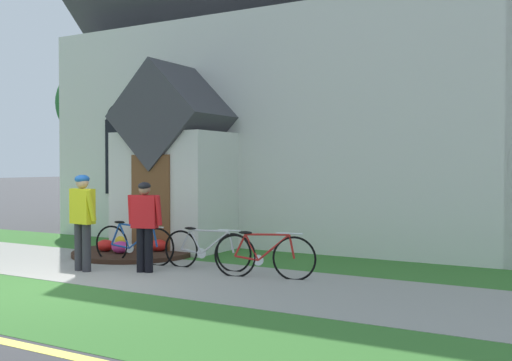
% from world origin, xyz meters
% --- Properties ---
extents(ground, '(140.00, 140.00, 0.00)m').
position_xyz_m(ground, '(0.00, 4.00, 0.00)').
color(ground, '#3D3D3F').
extents(sidewalk_slab, '(32.00, 2.78, 0.01)m').
position_xyz_m(sidewalk_slab, '(1.77, 1.80, 0.01)').
color(sidewalk_slab, '#99968E').
rests_on(sidewalk_slab, ground).
extents(grass_verge, '(32.00, 2.37, 0.01)m').
position_xyz_m(grass_verge, '(1.77, -0.78, 0.00)').
color(grass_verge, '#38722D').
rests_on(grass_verge, ground).
extents(church_lawn, '(24.00, 1.93, 0.01)m').
position_xyz_m(church_lawn, '(1.77, 4.15, 0.00)').
color(church_lawn, '#38722D').
rests_on(church_lawn, ground).
extents(church_building, '(14.49, 12.72, 14.37)m').
position_xyz_m(church_building, '(2.09, 10.27, 5.03)').
color(church_building, silver).
rests_on(church_building, ground).
extents(church_sign, '(1.88, 0.24, 2.14)m').
position_xyz_m(church_sign, '(-0.96, 3.76, 1.41)').
color(church_sign, slate).
rests_on(church_sign, ground).
extents(flower_bed, '(2.52, 2.52, 0.34)m').
position_xyz_m(flower_bed, '(-0.97, 3.22, 0.08)').
color(flower_bed, '#382319').
rests_on(flower_bed, ground).
extents(bicycle_orange, '(1.71, 0.44, 0.79)m').
position_xyz_m(bicycle_orange, '(2.61, 2.30, 0.38)').
color(bicycle_orange, black).
rests_on(bicycle_orange, ground).
extents(bicycle_silver, '(1.78, 0.17, 0.77)m').
position_xyz_m(bicycle_silver, '(1.31, 2.54, 0.36)').
color(bicycle_silver, black).
rests_on(bicycle_silver, ground).
extents(bicycle_green, '(1.73, 0.26, 0.83)m').
position_xyz_m(bicycle_green, '(-0.22, 2.35, 0.38)').
color(bicycle_green, black).
rests_on(bicycle_green, ground).
extents(cyclist_in_yellow_jersey, '(0.63, 0.33, 1.58)m').
position_xyz_m(cyclist_in_yellow_jersey, '(0.56, 1.74, 0.92)').
color(cyclist_in_yellow_jersey, black).
rests_on(cyclist_in_yellow_jersey, ground).
extents(cyclist_in_green_jersey, '(0.65, 0.33, 1.71)m').
position_xyz_m(cyclist_in_green_jersey, '(-0.48, 1.30, 1.01)').
color(cyclist_in_green_jersey, '#2D2D33').
rests_on(cyclist_in_green_jersey, ground).
extents(yard_deciduous_tree, '(3.47, 3.47, 5.35)m').
position_xyz_m(yard_deciduous_tree, '(-6.09, 8.09, 3.84)').
color(yard_deciduous_tree, '#3D2D1E').
rests_on(yard_deciduous_tree, ground).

